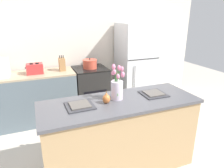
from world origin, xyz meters
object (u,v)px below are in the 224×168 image
(stove_range, at_px, (91,90))
(toaster, at_px, (35,69))
(knife_block, at_px, (62,64))
(plate_setting_right, at_px, (153,94))
(pear_figurine, at_px, (106,98))
(refrigerator, at_px, (135,66))
(plate_setting_left, at_px, (80,105))
(cooking_pot, at_px, (90,64))
(flower_vase, at_px, (117,87))

(stove_range, bearing_deg, toaster, -178.45)
(knife_block, bearing_deg, toaster, -175.50)
(plate_setting_right, bearing_deg, toaster, 130.21)
(stove_range, xyz_separation_m, pear_figurine, (-0.27, -1.60, 0.51))
(refrigerator, bearing_deg, stove_range, -179.96)
(plate_setting_left, xyz_separation_m, plate_setting_right, (0.91, 0.00, 0.00))
(toaster, bearing_deg, cooking_pot, 0.39)
(refrigerator, relative_size, cooking_pot, 6.45)
(stove_range, bearing_deg, plate_setting_left, -109.45)
(refrigerator, height_order, pear_figurine, refrigerator)
(cooking_pot, bearing_deg, toaster, -179.61)
(stove_range, bearing_deg, refrigerator, 0.04)
(flower_vase, relative_size, plate_setting_left, 1.37)
(plate_setting_right, distance_m, toaster, 2.03)
(plate_setting_right, distance_m, knife_block, 1.80)
(toaster, xyz_separation_m, cooking_pot, (0.95, 0.01, -0.00))
(flower_vase, relative_size, toaster, 1.43)
(stove_range, xyz_separation_m, refrigerator, (0.95, 0.00, 0.40))
(pear_figurine, distance_m, cooking_pot, 1.60)
(plate_setting_right, bearing_deg, stove_range, 102.73)
(flower_vase, relative_size, plate_setting_right, 1.37)
(plate_setting_left, xyz_separation_m, knife_block, (0.05, 1.58, 0.09))
(plate_setting_right, relative_size, knife_block, 1.09)
(pear_figurine, relative_size, cooking_pot, 0.55)
(stove_range, height_order, toaster, toaster)
(pear_figurine, distance_m, plate_setting_right, 0.62)
(toaster, distance_m, cooking_pot, 0.95)
(stove_range, relative_size, knife_block, 3.27)
(cooking_pot, height_order, knife_block, knife_block)
(flower_vase, bearing_deg, refrigerator, 55.29)
(pear_figurine, distance_m, knife_block, 1.63)
(flower_vase, bearing_deg, pear_figurine, -155.91)
(stove_range, distance_m, refrigerator, 1.03)
(toaster, bearing_deg, pear_figurine, -66.47)
(flower_vase, height_order, pear_figurine, flower_vase)
(plate_setting_right, bearing_deg, cooking_pot, 103.11)
(plate_setting_left, bearing_deg, toaster, 104.39)
(stove_range, height_order, plate_setting_right, plate_setting_right)
(stove_range, bearing_deg, plate_setting_right, -77.27)
(refrigerator, bearing_deg, plate_setting_left, -133.75)
(refrigerator, relative_size, toaster, 5.98)
(pear_figurine, relative_size, knife_block, 0.53)
(refrigerator, distance_m, pear_figurine, 2.01)
(pear_figurine, relative_size, plate_setting_right, 0.48)
(cooking_pot, bearing_deg, stove_range, 71.86)
(stove_range, height_order, flower_vase, flower_vase)
(pear_figurine, xyz_separation_m, knife_block, (-0.24, 1.61, 0.05))
(refrigerator, bearing_deg, flower_vase, -124.71)
(knife_block, bearing_deg, cooking_pot, -3.37)
(refrigerator, xyz_separation_m, toaster, (-1.90, -0.03, 0.13))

